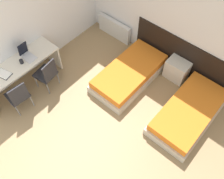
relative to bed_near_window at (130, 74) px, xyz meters
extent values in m
cube|color=white|center=(0.16, 1.02, 1.17)|extent=(5.30, 0.05, 2.70)
cube|color=white|center=(-2.01, -1.01, 1.17)|extent=(0.05, 5.01, 2.70)
cube|color=black|center=(0.80, 0.98, 0.30)|extent=(2.66, 0.03, 0.96)
cube|color=beige|center=(0.00, 0.00, -0.08)|extent=(0.96, 1.89, 0.19)
cube|color=orange|center=(0.00, 0.00, 0.10)|extent=(0.88, 1.81, 0.18)
cube|color=beige|center=(1.60, 0.00, -0.08)|extent=(0.96, 1.89, 0.19)
cube|color=orange|center=(1.60, 0.00, 0.10)|extent=(0.88, 1.81, 0.18)
cube|color=beige|center=(0.80, 0.76, 0.08)|extent=(0.51, 0.36, 0.51)
cube|color=silver|center=(-1.24, 0.90, 0.07)|extent=(1.01, 0.12, 0.50)
cube|color=beige|center=(-1.70, -1.77, 0.54)|extent=(0.58, 1.88, 0.04)
cube|color=beige|center=(-1.70, -0.85, 0.17)|extent=(0.53, 0.04, 0.70)
cube|color=#232328|center=(-1.31, -1.40, 0.23)|extent=(0.47, 0.47, 0.05)
cube|color=#232328|center=(-1.12, -1.37, 0.48)|extent=(0.08, 0.37, 0.44)
cylinder|color=slate|center=(-1.46, -1.60, 0.01)|extent=(0.02, 0.02, 0.39)
cylinder|color=slate|center=(-1.51, -1.25, 0.01)|extent=(0.02, 0.02, 0.39)
cylinder|color=slate|center=(-1.11, -1.55, 0.01)|extent=(0.02, 0.02, 0.39)
cylinder|color=slate|center=(-1.16, -1.19, 0.01)|extent=(0.02, 0.02, 0.39)
cube|color=#232328|center=(-1.31, -2.15, 0.23)|extent=(0.45, 0.45, 0.05)
cube|color=#232328|center=(-1.12, -2.17, 0.48)|extent=(0.07, 0.37, 0.44)
cylinder|color=slate|center=(-1.50, -2.31, 0.01)|extent=(0.02, 0.02, 0.39)
cylinder|color=slate|center=(-1.47, -1.96, 0.01)|extent=(0.02, 0.02, 0.39)
cylinder|color=slate|center=(-1.15, -2.35, 0.01)|extent=(0.02, 0.02, 0.39)
cylinder|color=slate|center=(-1.11, -1.99, 0.01)|extent=(0.02, 0.02, 0.39)
cube|color=silver|center=(-1.67, -1.45, 0.57)|extent=(0.33, 0.23, 0.02)
cube|color=black|center=(-1.80, -1.46, 0.74)|extent=(0.08, 0.22, 0.32)
cube|color=black|center=(-1.70, -2.09, 0.56)|extent=(0.37, 0.28, 0.01)
cube|color=white|center=(-1.70, -2.09, 0.57)|extent=(0.35, 0.26, 0.01)
cylinder|color=black|center=(-1.66, -1.65, 0.60)|extent=(0.08, 0.08, 0.09)
camera|label=1|loc=(2.11, -3.05, 4.57)|focal=40.00mm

